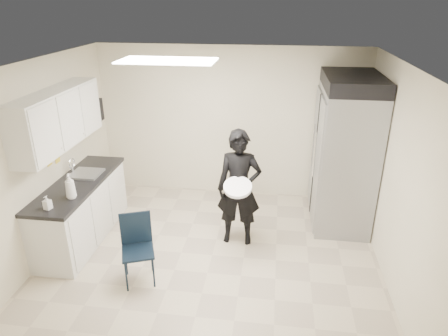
# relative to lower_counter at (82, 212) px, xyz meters

# --- Properties ---
(floor) EXTENTS (4.50, 4.50, 0.00)m
(floor) POSITION_rel_lower_counter_xyz_m (1.95, -0.20, -0.43)
(floor) COLOR #B4A68D
(floor) RESTS_ON ground
(ceiling) EXTENTS (4.50, 4.50, 0.00)m
(ceiling) POSITION_rel_lower_counter_xyz_m (1.95, -0.20, 2.17)
(ceiling) COLOR silver
(ceiling) RESTS_ON back_wall
(back_wall) EXTENTS (4.50, 0.00, 4.50)m
(back_wall) POSITION_rel_lower_counter_xyz_m (1.95, 1.80, 0.87)
(back_wall) COLOR beige
(back_wall) RESTS_ON floor
(left_wall) EXTENTS (0.00, 4.00, 4.00)m
(left_wall) POSITION_rel_lower_counter_xyz_m (-0.30, -0.20, 0.87)
(left_wall) COLOR beige
(left_wall) RESTS_ON floor
(right_wall) EXTENTS (0.00, 4.00, 4.00)m
(right_wall) POSITION_rel_lower_counter_xyz_m (4.20, -0.20, 0.87)
(right_wall) COLOR beige
(right_wall) RESTS_ON floor
(ceiling_panel) EXTENTS (1.20, 0.60, 0.02)m
(ceiling_panel) POSITION_rel_lower_counter_xyz_m (1.35, 0.20, 2.14)
(ceiling_panel) COLOR white
(ceiling_panel) RESTS_ON ceiling
(lower_counter) EXTENTS (0.60, 1.90, 0.86)m
(lower_counter) POSITION_rel_lower_counter_xyz_m (0.00, 0.00, 0.00)
(lower_counter) COLOR silver
(lower_counter) RESTS_ON floor
(countertop) EXTENTS (0.64, 1.95, 0.05)m
(countertop) POSITION_rel_lower_counter_xyz_m (0.00, 0.00, 0.46)
(countertop) COLOR black
(countertop) RESTS_ON lower_counter
(sink) EXTENTS (0.42, 0.40, 0.14)m
(sink) POSITION_rel_lower_counter_xyz_m (0.02, 0.25, 0.44)
(sink) COLOR gray
(sink) RESTS_ON countertop
(faucet) EXTENTS (0.02, 0.02, 0.24)m
(faucet) POSITION_rel_lower_counter_xyz_m (-0.18, 0.25, 0.59)
(faucet) COLOR silver
(faucet) RESTS_ON countertop
(upper_cabinets) EXTENTS (0.35, 1.80, 0.75)m
(upper_cabinets) POSITION_rel_lower_counter_xyz_m (-0.13, 0.00, 1.40)
(upper_cabinets) COLOR silver
(upper_cabinets) RESTS_ON left_wall
(towel_dispenser) EXTENTS (0.22, 0.30, 0.35)m
(towel_dispenser) POSITION_rel_lower_counter_xyz_m (-0.19, 1.15, 1.19)
(towel_dispenser) COLOR black
(towel_dispenser) RESTS_ON left_wall
(notice_sticker_left) EXTENTS (0.00, 0.12, 0.07)m
(notice_sticker_left) POSITION_rel_lower_counter_xyz_m (-0.29, -0.10, 0.79)
(notice_sticker_left) COLOR yellow
(notice_sticker_left) RESTS_ON left_wall
(notice_sticker_right) EXTENTS (0.00, 0.12, 0.07)m
(notice_sticker_right) POSITION_rel_lower_counter_xyz_m (-0.29, 0.10, 0.75)
(notice_sticker_right) COLOR yellow
(notice_sticker_right) RESTS_ON left_wall
(commercial_fridge) EXTENTS (0.80, 1.35, 2.10)m
(commercial_fridge) POSITION_rel_lower_counter_xyz_m (3.78, 1.07, 0.62)
(commercial_fridge) COLOR gray
(commercial_fridge) RESTS_ON floor
(fridge_compressor) EXTENTS (0.80, 1.35, 0.20)m
(fridge_compressor) POSITION_rel_lower_counter_xyz_m (3.78, 1.07, 1.77)
(fridge_compressor) COLOR black
(fridge_compressor) RESTS_ON commercial_fridge
(folding_chair) EXTENTS (0.49, 0.49, 0.86)m
(folding_chair) POSITION_rel_lower_counter_xyz_m (1.14, -0.85, -0.00)
(folding_chair) COLOR black
(folding_chair) RESTS_ON floor
(man_tuxedo) EXTENTS (0.63, 0.42, 1.69)m
(man_tuxedo) POSITION_rel_lower_counter_xyz_m (2.27, 0.23, 0.41)
(man_tuxedo) COLOR black
(man_tuxedo) RESTS_ON floor
(bucket_lid) EXTENTS (0.39, 0.39, 0.05)m
(bucket_lid) POSITION_rel_lower_counter_xyz_m (2.27, -0.02, 0.55)
(bucket_lid) COLOR white
(bucket_lid) RESTS_ON man_tuxedo
(soap_bottle_a) EXTENTS (0.17, 0.17, 0.34)m
(soap_bottle_a) POSITION_rel_lower_counter_xyz_m (0.17, -0.47, 0.65)
(soap_bottle_a) COLOR white
(soap_bottle_a) RESTS_ON countertop
(soap_bottle_b) EXTENTS (0.10, 0.10, 0.18)m
(soap_bottle_b) POSITION_rel_lower_counter_xyz_m (0.02, -0.78, 0.57)
(soap_bottle_b) COLOR #B2B2BF
(soap_bottle_b) RESTS_ON countertop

